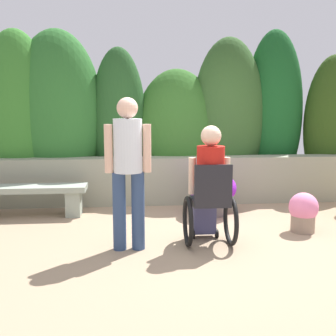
{
  "coord_description": "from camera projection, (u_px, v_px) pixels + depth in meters",
  "views": [
    {
      "loc": [
        -0.86,
        -4.48,
        1.5
      ],
      "look_at": [
        -0.45,
        -0.01,
        0.85
      ],
      "focal_mm": 43.43,
      "sensor_mm": 36.0,
      "label": 1
    }
  ],
  "objects": [
    {
      "name": "ground_plane",
      "position": [
        207.0,
        240.0,
        4.71
      ],
      "size": [
        11.63,
        11.63,
        0.0
      ],
      "primitive_type": "plane",
      "color": "#998165"
    },
    {
      "name": "flower_pot_purple_near",
      "position": [
        212.0,
        191.0,
        5.79
      ],
      "size": [
        0.68,
        0.68,
        0.63
      ],
      "color": "#615A58",
      "rests_on": "ground"
    },
    {
      "name": "flower_pot_terracotta_by_wall",
      "position": [
        303.0,
        212.0,
        4.98
      ],
      "size": [
        0.35,
        0.35,
        0.49
      ],
      "color": "gray",
      "rests_on": "ground"
    },
    {
      "name": "person_standing_companion",
      "position": [
        128.0,
        164.0,
        4.27
      ],
      "size": [
        0.49,
        0.3,
        1.62
      ],
      "rotation": [
        0.0,
        0.0,
        0.17
      ],
      "color": "navy",
      "rests_on": "ground"
    },
    {
      "name": "stone_bench",
      "position": [
        26.0,
        196.0,
        5.72
      ],
      "size": [
        1.68,
        0.42,
        0.44
      ],
      "rotation": [
        0.0,
        0.0,
        -0.12
      ],
      "color": "gray",
      "rests_on": "ground"
    },
    {
      "name": "stone_retaining_wall",
      "position": [
        185.0,
        180.0,
        6.55
      ],
      "size": [
        6.18,
        0.39,
        0.74
      ],
      "primitive_type": "cube",
      "color": "gray",
      "rests_on": "ground"
    },
    {
      "name": "hedge_backdrop",
      "position": [
        158.0,
        120.0,
        6.9
      ],
      "size": [
        6.47,
        1.08,
        2.87
      ],
      "color": "#367829",
      "rests_on": "ground"
    },
    {
      "name": "person_in_wheelchair",
      "position": [
        209.0,
        190.0,
        4.46
      ],
      "size": [
        0.53,
        0.66,
        1.33
      ],
      "rotation": [
        0.0,
        0.0,
        -0.13
      ],
      "color": "black",
      "rests_on": "ground"
    }
  ]
}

